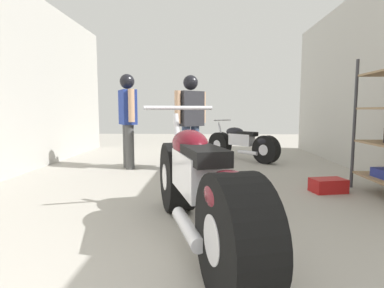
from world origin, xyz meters
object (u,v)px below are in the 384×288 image
object	(u,v)px
motorcycle_black_naked	(243,144)
mechanic_in_blue	(128,112)
mechanic_with_helmet	(191,114)
motorcycle_maroon_cruiser	(198,187)
red_toolbox	(328,185)

from	to	relation	value
motorcycle_black_naked	mechanic_in_blue	xyz separation A→B (m)	(-2.14, -1.01, 0.65)
mechanic_in_blue	mechanic_with_helmet	bearing A→B (deg)	-7.95
motorcycle_maroon_cruiser	red_toolbox	world-z (taller)	motorcycle_maroon_cruiser
motorcycle_black_naked	mechanic_in_blue	bearing A→B (deg)	-154.74
mechanic_with_helmet	red_toolbox	size ratio (longest dim) A/B	3.92
motorcycle_maroon_cruiser	motorcycle_black_naked	distance (m)	4.19
motorcycle_black_naked	mechanic_in_blue	world-z (taller)	mechanic_in_blue
motorcycle_black_naked	mechanic_with_helmet	bearing A→B (deg)	-131.48
motorcycle_maroon_cruiser	mechanic_with_helmet	distance (m)	2.99
mechanic_in_blue	mechanic_with_helmet	distance (m)	1.12
mechanic_in_blue	red_toolbox	distance (m)	3.40
motorcycle_black_naked	red_toolbox	size ratio (longest dim) A/B	3.43
motorcycle_maroon_cruiser	red_toolbox	xyz separation A→B (m)	(1.61, 1.57, -0.35)
mechanic_with_helmet	red_toolbox	xyz separation A→B (m)	(1.79, -1.37, -0.88)
motorcycle_maroon_cruiser	motorcycle_black_naked	world-z (taller)	motorcycle_maroon_cruiser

